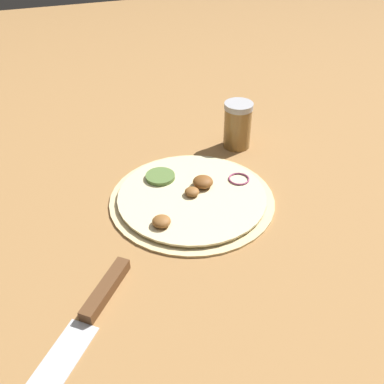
{
  "coord_description": "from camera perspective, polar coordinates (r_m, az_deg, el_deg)",
  "views": [
    {
      "loc": [
        0.61,
        -0.22,
        0.5
      ],
      "look_at": [
        0.0,
        0.0,
        0.02
      ],
      "focal_mm": 42.0,
      "sensor_mm": 36.0,
      "label": 1
    }
  ],
  "objects": [
    {
      "name": "pizza",
      "position": [
        0.81,
        -0.07,
        -0.63
      ],
      "size": [
        0.3,
        0.3,
        0.03
      ],
      "color": "beige",
      "rests_on": "ground_plane"
    },
    {
      "name": "knife",
      "position": [
        0.64,
        -12.65,
        -14.58
      ],
      "size": [
        0.23,
        0.2,
        0.02
      ],
      "rotation": [
        0.0,
        0.0,
        5.58
      ],
      "color": "silver",
      "rests_on": "ground_plane"
    },
    {
      "name": "ground_plane",
      "position": [
        0.82,
        0.0,
        -1.05
      ],
      "size": [
        3.0,
        3.0,
        0.0
      ],
      "primitive_type": "plane",
      "color": "#9E703F"
    },
    {
      "name": "spice_jar",
      "position": [
        0.96,
        5.8,
        8.47
      ],
      "size": [
        0.06,
        0.06,
        0.1
      ],
      "color": "olive",
      "rests_on": "ground_plane"
    }
  ]
}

